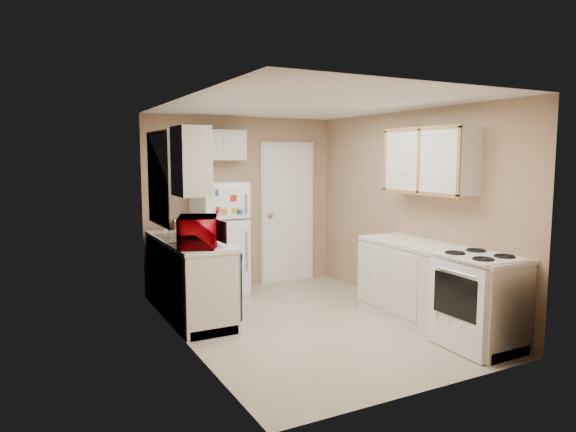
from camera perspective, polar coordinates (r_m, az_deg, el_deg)
name	(u,v)px	position (r m, az deg, el deg)	size (l,w,h in m)	color
floor	(309,322)	(5.87, 2.31, -11.73)	(3.80, 3.80, 0.00)	beige
ceiling	(310,105)	(5.60, 2.43, 12.27)	(3.80, 3.80, 0.00)	white
wall_left	(184,224)	(5.06, -11.49, -0.86)	(3.80, 3.80, 0.00)	tan
wall_right	(409,210)	(6.42, 13.25, 0.65)	(3.80, 3.80, 0.00)	tan
wall_back	(242,202)	(7.31, -5.10, 1.51)	(2.80, 2.80, 0.00)	tan
wall_front	(433,241)	(4.09, 15.79, -2.73)	(2.80, 2.80, 0.00)	tan
left_counter	(189,277)	(6.13, -10.98, -6.68)	(0.60, 1.80, 0.90)	silver
dishwasher	(231,282)	(5.66, -6.39, -7.30)	(0.03, 0.58, 0.72)	black
sink	(184,241)	(6.19, -11.46, -2.69)	(0.54, 0.74, 0.16)	gray
microwave	(198,233)	(5.49, -9.99, -1.83)	(0.32, 0.58, 0.39)	#980108
soap_bottle	(167,223)	(6.72, -13.29, -0.81)	(0.07, 0.08, 0.17)	white
window_blinds	(160,178)	(6.05, -13.99, 4.08)	(0.10, 0.98, 1.08)	silver
upper_cabinet_left	(191,161)	(5.28, -10.74, 5.99)	(0.30, 0.45, 0.70)	silver
refrigerator	(220,239)	(6.92, -7.60, -2.51)	(0.62, 0.61, 1.51)	white
cabinet_over_fridge	(218,145)	(7.00, -7.74, 7.81)	(0.70, 0.30, 0.40)	silver
interior_door	(287,213)	(7.59, -0.08, 0.35)	(0.86, 0.06, 2.08)	white
right_counter	(435,288)	(5.77, 16.01, -7.66)	(0.60, 2.00, 0.90)	silver
stove	(477,304)	(5.33, 20.28, -9.20)	(0.58, 0.71, 0.87)	white
upper_cabinet_right	(430,161)	(5.92, 15.48, 5.92)	(0.30, 1.20, 0.70)	silver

